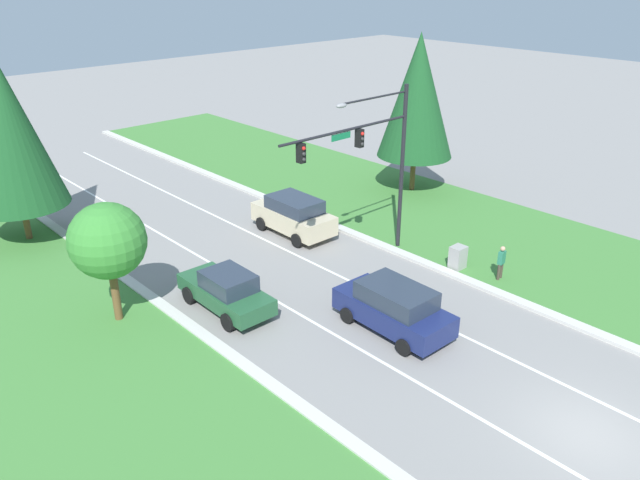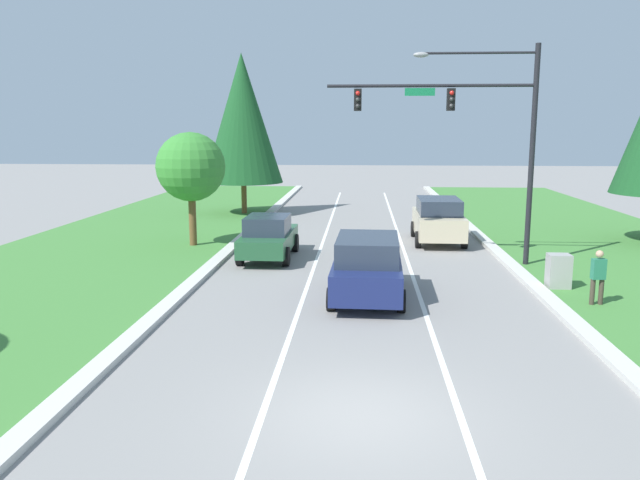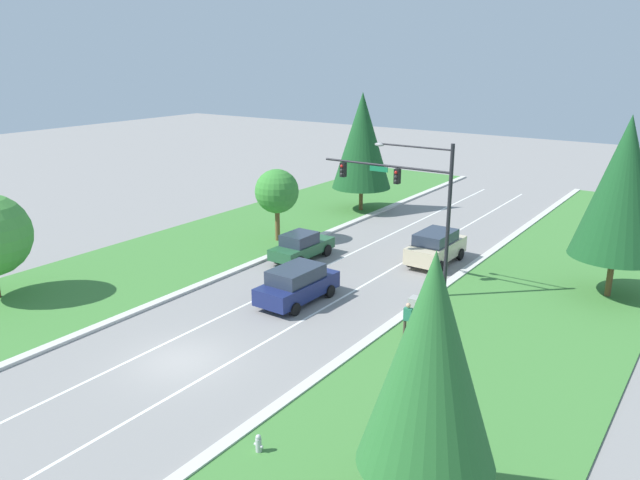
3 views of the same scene
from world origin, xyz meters
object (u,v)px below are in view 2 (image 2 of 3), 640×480
Objects in this scene: pedestrian at (598,276)px; oak_far_left_tree at (191,167)px; traffic_signal_mast at (475,121)px; utility_cabinet at (558,272)px; champagne_suv at (438,219)px; conifer_mid_left_tree at (242,119)px; navy_suv at (367,266)px; forest_sedan at (269,237)px.

pedestrian is 16.84m from oak_far_left_tree.
traffic_signal_mast is 6.41m from utility_cabinet.
conifer_mid_left_tree is (-10.64, 8.78, 4.69)m from champagne_suv.
traffic_signal_mast reaches higher than oak_far_left_tree.
champagne_suv is 10.93m from pedestrian.
navy_suv reaches higher than pedestrian.
forest_sedan is at bearing -149.44° from champagne_suv.
navy_suv is at bearing -11.96° from pedestrian.
utility_cabinet is at bearing -70.54° from champagne_suv.
conifer_mid_left_tree is at bearing -61.03° from pedestrian.
navy_suv is 20.57m from conifer_mid_left_tree.
conifer_mid_left_tree is at bearing 88.52° from oak_far_left_tree.
navy_suv reaches higher than utility_cabinet.
forest_sedan is 2.78× the size of pedestrian.
traffic_signal_mast reaches higher than pedestrian.
pedestrian is 0.18× the size of conifer_mid_left_tree.
utility_cabinet is 0.23× the size of oak_far_left_tree.
navy_suv is 6.34m from utility_cabinet.
traffic_signal_mast is at bearing -82.30° from champagne_suv.
champagne_suv is 0.50× the size of conifer_mid_left_tree.
champagne_suv reaches higher than navy_suv.
forest_sedan reaches higher than pedestrian.
traffic_signal_mast reaches higher than forest_sedan.
conifer_mid_left_tree is (0.27, 10.63, 2.25)m from oak_far_left_tree.
conifer_mid_left_tree reaches higher than navy_suv.
pedestrian reaches higher than utility_cabinet.
oak_far_left_tree reaches higher than utility_cabinet.
champagne_suv is at bearing -79.21° from pedestrian.
conifer_mid_left_tree reaches higher than pedestrian.
champagne_suv reaches higher than forest_sedan.
forest_sedan is 10.96m from utility_cabinet.
navy_suv is 11.31m from oak_far_left_tree.
oak_far_left_tree is (-11.51, 3.04, -1.92)m from traffic_signal_mast.
champagne_suv is at bearing -39.54° from conifer_mid_left_tree.
champagne_suv is at bearing 73.00° from navy_suv.
oak_far_left_tree is at bearing 154.45° from utility_cabinet.
utility_cabinet is at bearing -25.55° from oak_far_left_tree.
traffic_signal_mast is at bearing -70.44° from pedestrian.
oak_far_left_tree reaches higher than champagne_suv.
oak_far_left_tree is at bearing 165.19° from traffic_signal_mast.
forest_sedan is at bearing -31.70° from oak_far_left_tree.
oak_far_left_tree is at bearing 149.03° from forest_sedan.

